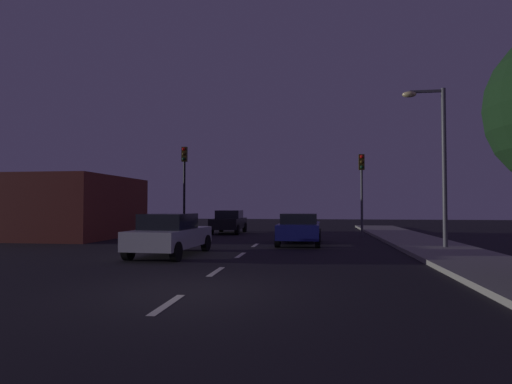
{
  "coord_description": "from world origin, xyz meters",
  "views": [
    {
      "loc": [
        2.64,
        -8.53,
        1.79
      ],
      "look_at": [
        -0.6,
        14.77,
        2.55
      ],
      "focal_mm": 29.37,
      "sensor_mm": 36.0,
      "label": 1
    }
  ],
  "objects": [
    {
      "name": "ground_plane",
      "position": [
        0.0,
        7.0,
        0.0
      ],
      "size": [
        80.0,
        80.0,
        0.0
      ],
      "primitive_type": "plane",
      "color": "black"
    },
    {
      "name": "sidewalk_curb_right",
      "position": [
        7.5,
        7.0,
        0.07
      ],
      "size": [
        3.0,
        40.0,
        0.15
      ],
      "primitive_type": "cube",
      "color": "gray",
      "rests_on": "ground_plane"
    },
    {
      "name": "lane_stripe_nearest",
      "position": [
        0.0,
        -1.2,
        0.0
      ],
      "size": [
        0.16,
        1.6,
        0.01
      ],
      "primitive_type": "cube",
      "color": "silver",
      "rests_on": "ground_plane"
    },
    {
      "name": "lane_stripe_second",
      "position": [
        0.0,
        2.6,
        0.0
      ],
      "size": [
        0.16,
        1.6,
        0.01
      ],
      "primitive_type": "cube",
      "color": "silver",
      "rests_on": "ground_plane"
    },
    {
      "name": "lane_stripe_third",
      "position": [
        0.0,
        6.4,
        0.0
      ],
      "size": [
        0.16,
        1.6,
        0.01
      ],
      "primitive_type": "cube",
      "color": "silver",
      "rests_on": "ground_plane"
    },
    {
      "name": "lane_stripe_fourth",
      "position": [
        0.0,
        10.2,
        0.0
      ],
      "size": [
        0.16,
        1.6,
        0.01
      ],
      "primitive_type": "cube",
      "color": "silver",
      "rests_on": "ground_plane"
    },
    {
      "name": "traffic_signal_left",
      "position": [
        -5.21,
        16.1,
        3.74
      ],
      "size": [
        0.32,
        0.38,
        5.38
      ],
      "color": "black",
      "rests_on": "ground_plane"
    },
    {
      "name": "traffic_signal_right",
      "position": [
        5.36,
        16.1,
        3.33
      ],
      "size": [
        0.32,
        0.38,
        4.74
      ],
      "color": "#4C4C51",
      "rests_on": "ground_plane"
    },
    {
      "name": "car_stopped_ahead",
      "position": [
        1.97,
        10.99,
        0.74
      ],
      "size": [
        1.99,
        4.52,
        1.43
      ],
      "color": "navy",
      "rests_on": "ground_plane"
    },
    {
      "name": "car_adjacent_lane",
      "position": [
        -2.48,
        5.93,
        0.76
      ],
      "size": [
        2.07,
        4.29,
        1.5
      ],
      "color": "silver",
      "rests_on": "ground_plane"
    },
    {
      "name": "car_oncoming_far",
      "position": [
        -2.83,
        18.07,
        0.76
      ],
      "size": [
        1.84,
        3.94,
        1.48
      ],
      "color": "black",
      "rests_on": "ground_plane"
    },
    {
      "name": "street_lamp_right",
      "position": [
        7.53,
        9.0,
        3.95
      ],
      "size": [
        1.68,
        0.36,
        6.5
      ],
      "color": "#4C4C51",
      "rests_on": "ground_plane"
    },
    {
      "name": "storefront_left",
      "position": [
        -10.46,
        13.42,
        1.7
      ],
      "size": [
        4.92,
        7.56,
        3.41
      ],
      "primitive_type": "cube",
      "color": "maroon",
      "rests_on": "ground_plane"
    }
  ]
}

